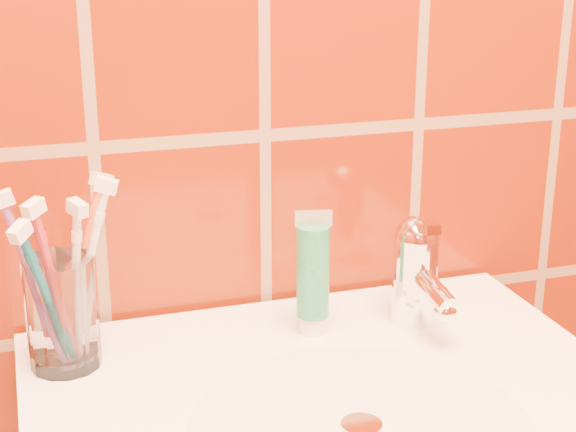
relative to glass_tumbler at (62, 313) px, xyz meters
name	(u,v)px	position (x,y,z in m)	size (l,w,h in m)	color
glass_tumbler	(62,313)	(0.00, 0.00, 0.00)	(0.07, 0.07, 0.11)	white
toothpaste_tube	(313,276)	(0.25, 0.00, 0.01)	(0.04, 0.03, 0.14)	white
faucet	(417,267)	(0.37, -0.01, 0.01)	(0.05, 0.11, 0.12)	white
toothbrush_0	(49,300)	(-0.01, -0.03, 0.03)	(0.06, 0.07, 0.17)	#0C5067
toothbrush_1	(76,285)	(0.01, -0.01, 0.03)	(0.04, 0.05, 0.18)	silver
toothbrush_2	(36,285)	(-0.02, -0.01, 0.04)	(0.07, 0.03, 0.19)	#834595
toothbrush_3	(87,273)	(0.03, 0.00, 0.04)	(0.07, 0.04, 0.19)	white
toothbrush_4	(81,268)	(0.02, 0.02, 0.03)	(0.08, 0.06, 0.19)	#D25225
toothbrush_5	(55,288)	(-0.01, -0.02, 0.03)	(0.05, 0.05, 0.19)	#A4232E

